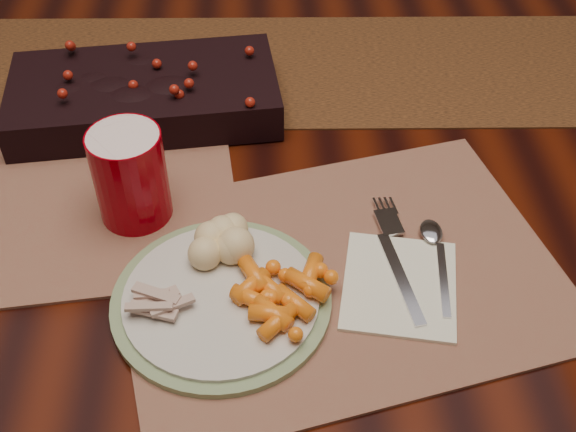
{
  "coord_description": "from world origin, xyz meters",
  "views": [
    {
      "loc": [
        -0.0,
        -0.83,
        1.38
      ],
      "look_at": [
        0.02,
        -0.24,
        0.8
      ],
      "focal_mm": 45.0,
      "sensor_mm": 36.0,
      "label": 1
    }
  ],
  "objects_px": {
    "turkey_shreds": "(162,301)",
    "dinner_plate": "(221,299)",
    "baby_carrots": "(285,296)",
    "red_cup": "(130,176)",
    "mashed_potatoes": "(223,234)",
    "placemat_main": "(339,271)",
    "napkin": "(399,285)",
    "centerpiece": "(144,90)",
    "dining_table": "(268,292)"
  },
  "relations": [
    {
      "from": "dining_table",
      "to": "mashed_potatoes",
      "type": "height_order",
      "value": "mashed_potatoes"
    },
    {
      "from": "centerpiece",
      "to": "turkey_shreds",
      "type": "xyz_separation_m",
      "value": [
        0.05,
        -0.38,
        -0.01
      ]
    },
    {
      "from": "mashed_potatoes",
      "to": "turkey_shreds",
      "type": "bearing_deg",
      "value": -128.82
    },
    {
      "from": "centerpiece",
      "to": "turkey_shreds",
      "type": "relative_size",
      "value": 5.61
    },
    {
      "from": "dinner_plate",
      "to": "napkin",
      "type": "height_order",
      "value": "dinner_plate"
    },
    {
      "from": "placemat_main",
      "to": "dinner_plate",
      "type": "height_order",
      "value": "dinner_plate"
    },
    {
      "from": "centerpiece",
      "to": "napkin",
      "type": "xyz_separation_m",
      "value": [
        0.31,
        -0.35,
        -0.03
      ]
    },
    {
      "from": "centerpiece",
      "to": "baby_carrots",
      "type": "distance_m",
      "value": 0.42
    },
    {
      "from": "placemat_main",
      "to": "napkin",
      "type": "xyz_separation_m",
      "value": [
        0.07,
        -0.03,
        0.0
      ]
    },
    {
      "from": "baby_carrots",
      "to": "red_cup",
      "type": "bearing_deg",
      "value": 137.35
    },
    {
      "from": "dinner_plate",
      "to": "mashed_potatoes",
      "type": "distance_m",
      "value": 0.08
    },
    {
      "from": "dining_table",
      "to": "baby_carrots",
      "type": "relative_size",
      "value": 18.3
    },
    {
      "from": "dining_table",
      "to": "napkin",
      "type": "distance_m",
      "value": 0.52
    },
    {
      "from": "dinner_plate",
      "to": "napkin",
      "type": "xyz_separation_m",
      "value": [
        0.2,
        0.01,
        -0.0
      ]
    },
    {
      "from": "dining_table",
      "to": "dinner_plate",
      "type": "distance_m",
      "value": 0.51
    },
    {
      "from": "turkey_shreds",
      "to": "red_cup",
      "type": "bearing_deg",
      "value": 105.69
    },
    {
      "from": "placemat_main",
      "to": "red_cup",
      "type": "relative_size",
      "value": 4.12
    },
    {
      "from": "napkin",
      "to": "placemat_main",
      "type": "bearing_deg",
      "value": 168.39
    },
    {
      "from": "mashed_potatoes",
      "to": "napkin",
      "type": "distance_m",
      "value": 0.21
    },
    {
      "from": "baby_carrots",
      "to": "turkey_shreds",
      "type": "distance_m",
      "value": 0.13
    },
    {
      "from": "dining_table",
      "to": "mashed_potatoes",
      "type": "relative_size",
      "value": 21.0
    },
    {
      "from": "dining_table",
      "to": "centerpiece",
      "type": "distance_m",
      "value": 0.45
    },
    {
      "from": "dinner_plate",
      "to": "mashed_potatoes",
      "type": "xyz_separation_m",
      "value": [
        0.0,
        0.07,
        0.03
      ]
    },
    {
      "from": "placemat_main",
      "to": "turkey_shreds",
      "type": "xyz_separation_m",
      "value": [
        -0.2,
        -0.05,
        0.02
      ]
    },
    {
      "from": "dining_table",
      "to": "napkin",
      "type": "relative_size",
      "value": 12.41
    },
    {
      "from": "dinner_plate",
      "to": "turkey_shreds",
      "type": "height_order",
      "value": "turkey_shreds"
    },
    {
      "from": "dinner_plate",
      "to": "napkin",
      "type": "bearing_deg",
      "value": 4.03
    },
    {
      "from": "dinner_plate",
      "to": "napkin",
      "type": "distance_m",
      "value": 0.2
    },
    {
      "from": "placemat_main",
      "to": "dinner_plate",
      "type": "bearing_deg",
      "value": -175.84
    },
    {
      "from": "mashed_potatoes",
      "to": "napkin",
      "type": "xyz_separation_m",
      "value": [
        0.2,
        -0.05,
        -0.04
      ]
    },
    {
      "from": "baby_carrots",
      "to": "napkin",
      "type": "height_order",
      "value": "baby_carrots"
    },
    {
      "from": "baby_carrots",
      "to": "turkey_shreds",
      "type": "relative_size",
      "value": 1.47
    },
    {
      "from": "centerpiece",
      "to": "red_cup",
      "type": "relative_size",
      "value": 3.13
    },
    {
      "from": "dining_table",
      "to": "placemat_main",
      "type": "xyz_separation_m",
      "value": [
        0.08,
        -0.29,
        0.38
      ]
    },
    {
      "from": "placemat_main",
      "to": "baby_carrots",
      "type": "height_order",
      "value": "baby_carrots"
    },
    {
      "from": "centerpiece",
      "to": "dinner_plate",
      "type": "bearing_deg",
      "value": -72.65
    },
    {
      "from": "mashed_potatoes",
      "to": "turkey_shreds",
      "type": "xyz_separation_m",
      "value": [
        -0.06,
        -0.08,
        -0.02
      ]
    },
    {
      "from": "red_cup",
      "to": "dining_table",
      "type": "bearing_deg",
      "value": 48.13
    },
    {
      "from": "dinner_plate",
      "to": "turkey_shreds",
      "type": "distance_m",
      "value": 0.06
    },
    {
      "from": "dinner_plate",
      "to": "baby_carrots",
      "type": "bearing_deg",
      "value": -10.17
    },
    {
      "from": "turkey_shreds",
      "to": "dinner_plate",
      "type": "bearing_deg",
      "value": 10.82
    },
    {
      "from": "dinner_plate",
      "to": "mashed_potatoes",
      "type": "height_order",
      "value": "mashed_potatoes"
    },
    {
      "from": "centerpiece",
      "to": "baby_carrots",
      "type": "height_order",
      "value": "centerpiece"
    },
    {
      "from": "mashed_potatoes",
      "to": "red_cup",
      "type": "distance_m",
      "value": 0.14
    },
    {
      "from": "dining_table",
      "to": "turkey_shreds",
      "type": "height_order",
      "value": "turkey_shreds"
    },
    {
      "from": "dinner_plate",
      "to": "turkey_shreds",
      "type": "bearing_deg",
      "value": -169.18
    },
    {
      "from": "placemat_main",
      "to": "turkey_shreds",
      "type": "height_order",
      "value": "turkey_shreds"
    },
    {
      "from": "turkey_shreds",
      "to": "red_cup",
      "type": "xyz_separation_m",
      "value": [
        -0.05,
        0.16,
        0.04
      ]
    },
    {
      "from": "dinner_plate",
      "to": "red_cup",
      "type": "bearing_deg",
      "value": 125.48
    },
    {
      "from": "placemat_main",
      "to": "red_cup",
      "type": "height_order",
      "value": "red_cup"
    }
  ]
}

